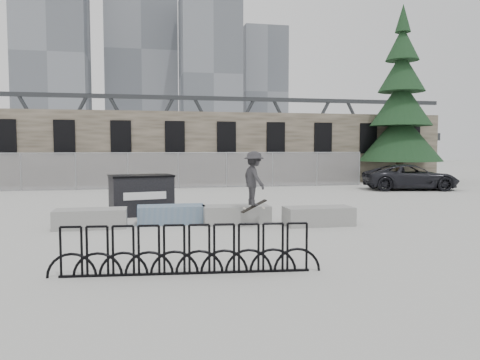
{
  "coord_description": "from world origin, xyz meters",
  "views": [
    {
      "loc": [
        -1.91,
        -13.89,
        2.29
      ],
      "look_at": [
        0.98,
        0.04,
        1.3
      ],
      "focal_mm": 35.0,
      "sensor_mm": 36.0,
      "label": 1
    }
  ],
  "objects_px": {
    "suv": "(411,177)",
    "skateboarder": "(254,178)",
    "bike_rack": "(187,250)",
    "planter_center_left": "(171,214)",
    "planter_far_left": "(91,218)",
    "dumpster": "(141,195)",
    "planter_center_right": "(236,214)",
    "planter_offset": "(318,215)",
    "spruce_tree": "(401,112)"
  },
  "relations": [
    {
      "from": "suv",
      "to": "skateboarder",
      "type": "xyz_separation_m",
      "value": [
        -11.09,
        -9.92,
        0.72
      ]
    },
    {
      "from": "bike_rack",
      "to": "planter_center_left",
      "type": "bearing_deg",
      "value": 89.48
    },
    {
      "from": "planter_far_left",
      "to": "bike_rack",
      "type": "relative_size",
      "value": 0.41
    },
    {
      "from": "planter_center_left",
      "to": "dumpster",
      "type": "distance_m",
      "value": 2.27
    },
    {
      "from": "planter_center_left",
      "to": "bike_rack",
      "type": "height_order",
      "value": "bike_rack"
    },
    {
      "from": "planter_center_right",
      "to": "planter_offset",
      "type": "bearing_deg",
      "value": -19.53
    },
    {
      "from": "planter_offset",
      "to": "suv",
      "type": "height_order",
      "value": "suv"
    },
    {
      "from": "planter_center_left",
      "to": "dumpster",
      "type": "height_order",
      "value": "dumpster"
    },
    {
      "from": "planter_center_right",
      "to": "spruce_tree",
      "type": "distance_m",
      "value": 20.2
    },
    {
      "from": "planter_far_left",
      "to": "bike_rack",
      "type": "distance_m",
      "value": 5.88
    },
    {
      "from": "dumpster",
      "to": "spruce_tree",
      "type": "xyz_separation_m",
      "value": [
        16.58,
        11.69,
        3.89
      ]
    },
    {
      "from": "planter_offset",
      "to": "suv",
      "type": "xyz_separation_m",
      "value": [
        9.13,
        9.92,
        0.39
      ]
    },
    {
      "from": "planter_center_left",
      "to": "bike_rack",
      "type": "xyz_separation_m",
      "value": [
        -0.05,
        -5.81,
        0.15
      ]
    },
    {
      "from": "planter_offset",
      "to": "bike_rack",
      "type": "bearing_deg",
      "value": -133.13
    },
    {
      "from": "dumpster",
      "to": "suv",
      "type": "height_order",
      "value": "suv"
    },
    {
      "from": "planter_far_left",
      "to": "spruce_tree",
      "type": "bearing_deg",
      "value": 38.14
    },
    {
      "from": "planter_center_right",
      "to": "dumpster",
      "type": "xyz_separation_m",
      "value": [
        -2.81,
        2.46,
        0.39
      ]
    },
    {
      "from": "bike_rack",
      "to": "spruce_tree",
      "type": "xyz_separation_m",
      "value": [
        15.74,
        19.56,
        4.13
      ]
    },
    {
      "from": "planter_center_left",
      "to": "spruce_tree",
      "type": "xyz_separation_m",
      "value": [
        15.69,
        13.75,
        4.28
      ]
    },
    {
      "from": "suv",
      "to": "spruce_tree",
      "type": "bearing_deg",
      "value": -14.08
    },
    {
      "from": "planter_center_left",
      "to": "planter_center_right",
      "type": "bearing_deg",
      "value": -11.86
    },
    {
      "from": "planter_center_left",
      "to": "skateboarder",
      "type": "bearing_deg",
      "value": -28.24
    },
    {
      "from": "spruce_tree",
      "to": "suv",
      "type": "relative_size",
      "value": 2.33
    },
    {
      "from": "planter_offset",
      "to": "suv",
      "type": "distance_m",
      "value": 13.49
    },
    {
      "from": "planter_center_right",
      "to": "skateboarder",
      "type": "xyz_separation_m",
      "value": [
        0.36,
        -0.82,
        1.12
      ]
    },
    {
      "from": "planter_far_left",
      "to": "suv",
      "type": "relative_size",
      "value": 0.4
    },
    {
      "from": "dumpster",
      "to": "bike_rack",
      "type": "relative_size",
      "value": 0.46
    },
    {
      "from": "suv",
      "to": "dumpster",
      "type": "bearing_deg",
      "value": 125.53
    },
    {
      "from": "planter_center_left",
      "to": "dumpster",
      "type": "xyz_separation_m",
      "value": [
        -0.89,
        2.06,
        0.39
      ]
    },
    {
      "from": "planter_center_right",
      "to": "bike_rack",
      "type": "relative_size",
      "value": 0.41
    },
    {
      "from": "dumpster",
      "to": "spruce_tree",
      "type": "distance_m",
      "value": 20.66
    },
    {
      "from": "planter_far_left",
      "to": "planter_offset",
      "type": "bearing_deg",
      "value": -7.43
    },
    {
      "from": "planter_far_left",
      "to": "skateboarder",
      "type": "height_order",
      "value": "skateboarder"
    },
    {
      "from": "planter_far_left",
      "to": "planter_center_left",
      "type": "height_order",
      "value": "same"
    },
    {
      "from": "planter_offset",
      "to": "dumpster",
      "type": "relative_size",
      "value": 0.88
    },
    {
      "from": "planter_far_left",
      "to": "planter_offset",
      "type": "xyz_separation_m",
      "value": [
        6.54,
        -0.85,
        0.0
      ]
    },
    {
      "from": "planter_far_left",
      "to": "planter_center_left",
      "type": "bearing_deg",
      "value": 9.27
    },
    {
      "from": "planter_center_left",
      "to": "bike_rack",
      "type": "relative_size",
      "value": 0.41
    },
    {
      "from": "bike_rack",
      "to": "suv",
      "type": "distance_m",
      "value": 19.77
    },
    {
      "from": "planter_center_left",
      "to": "spruce_tree",
      "type": "distance_m",
      "value": 21.3
    },
    {
      "from": "planter_far_left",
      "to": "planter_center_right",
      "type": "bearing_deg",
      "value": -0.41
    },
    {
      "from": "planter_center_left",
      "to": "suv",
      "type": "distance_m",
      "value": 15.96
    },
    {
      "from": "spruce_tree",
      "to": "planter_far_left",
      "type": "bearing_deg",
      "value": -141.86
    },
    {
      "from": "planter_center_left",
      "to": "dumpster",
      "type": "bearing_deg",
      "value": 113.32
    },
    {
      "from": "planter_far_left",
      "to": "spruce_tree",
      "type": "relative_size",
      "value": 0.17
    },
    {
      "from": "planter_center_right",
      "to": "dumpster",
      "type": "relative_size",
      "value": 0.88
    },
    {
      "from": "planter_far_left",
      "to": "planter_center_right",
      "type": "relative_size",
      "value": 1.0
    },
    {
      "from": "planter_far_left",
      "to": "skateboarder",
      "type": "bearing_deg",
      "value": -10.55
    },
    {
      "from": "spruce_tree",
      "to": "planter_center_left",
      "type": "bearing_deg",
      "value": -138.77
    },
    {
      "from": "planter_far_left",
      "to": "spruce_tree",
      "type": "distance_m",
      "value": 23.26
    }
  ]
}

